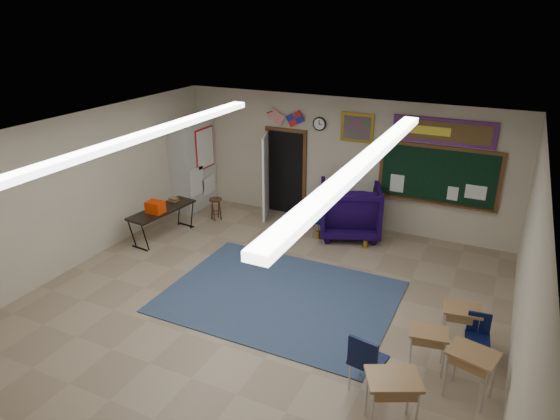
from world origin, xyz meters
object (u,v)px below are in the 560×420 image
at_px(wingback_armchair, 350,209).
at_px(student_desk_front_right, 460,325).
at_px(folding_table, 163,222).
at_px(student_desk_front_left, 427,348).
at_px(wooden_stool, 216,209).

height_order(wingback_armchair, student_desk_front_right, wingback_armchair).
xyz_separation_m(wingback_armchair, folding_table, (-3.73, -1.96, -0.24)).
bearing_deg(student_desk_front_left, wooden_stool, 139.98).
relative_size(wingback_armchair, folding_table, 0.79).
xyz_separation_m(student_desk_front_left, wooden_stool, (-5.65, 3.32, -0.08)).
height_order(folding_table, wooden_stool, folding_table).
xyz_separation_m(wingback_armchair, student_desk_front_left, (2.46, -3.91, -0.25)).
bearing_deg(folding_table, wooden_stool, 75.46).
relative_size(student_desk_front_left, folding_table, 0.38).
bearing_deg(student_desk_front_right, wooden_stool, 148.55).
bearing_deg(wooden_stool, folding_table, -111.24).
bearing_deg(wingback_armchair, student_desk_front_right, 109.93).
bearing_deg(folding_table, student_desk_front_right, -3.60).
bearing_deg(folding_table, wingback_armchair, 34.45).
xyz_separation_m(folding_table, wooden_stool, (0.53, 1.37, -0.09)).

